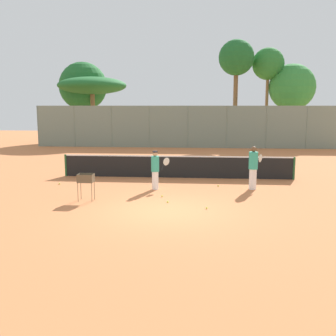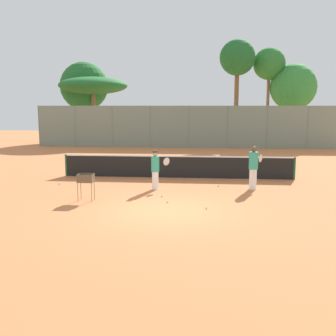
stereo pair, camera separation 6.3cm
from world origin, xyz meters
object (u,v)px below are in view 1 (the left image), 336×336
(player_white_outfit, at_px, (155,170))
(player_red_cap, at_px, (253,167))
(tennis_net, at_px, (177,166))
(parked_car, at_px, (166,137))
(ball_cart, at_px, (86,180))

(player_white_outfit, height_order, player_red_cap, player_red_cap)
(tennis_net, xyz_separation_m, parked_car, (-2.06, 16.38, 0.10))
(player_white_outfit, relative_size, player_red_cap, 0.89)
(tennis_net, relative_size, player_red_cap, 6.19)
(player_red_cap, height_order, ball_cart, player_red_cap)
(parked_car, bearing_deg, tennis_net, -82.83)
(tennis_net, relative_size, ball_cart, 11.16)
(tennis_net, height_order, player_red_cap, player_red_cap)
(tennis_net, bearing_deg, ball_cart, -121.44)
(tennis_net, distance_m, player_red_cap, 4.06)
(player_white_outfit, height_order, ball_cart, player_white_outfit)
(tennis_net, distance_m, ball_cart, 5.74)
(player_red_cap, height_order, parked_car, player_red_cap)
(parked_car, bearing_deg, player_red_cap, -74.02)
(player_red_cap, bearing_deg, ball_cart, 150.68)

